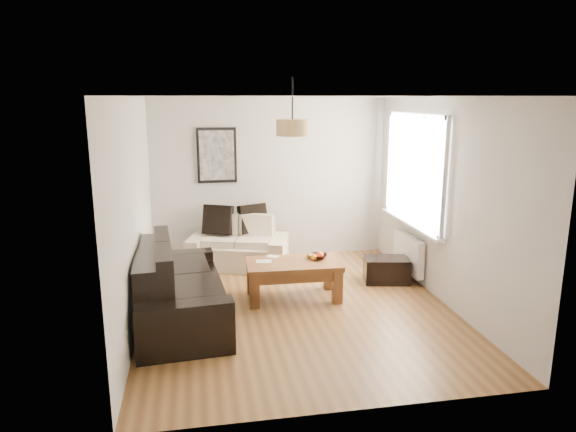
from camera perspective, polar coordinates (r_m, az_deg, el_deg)
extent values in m
plane|color=brown|center=(6.62, 0.93, -10.05)|extent=(4.50, 4.50, 0.00)
cube|color=white|center=(7.74, 13.15, -3.98)|extent=(0.10, 0.90, 0.52)
cylinder|color=tan|center=(6.40, 0.48, 9.75)|extent=(0.40, 0.40, 0.20)
cube|color=black|center=(7.56, 10.82, -5.87)|extent=(0.69, 0.51, 0.36)
cube|color=black|center=(8.16, -7.75, -0.42)|extent=(0.48, 0.32, 0.46)
cube|color=black|center=(8.21, -3.89, -0.29)|extent=(0.48, 0.30, 0.46)
imported|color=black|center=(6.88, 3.39, -4.48)|extent=(0.29, 0.29, 0.06)
sphere|color=orange|center=(6.81, 2.87, -4.58)|extent=(0.09, 0.09, 0.09)
sphere|color=#F34B14|center=(6.92, 3.59, -4.30)|extent=(0.10, 0.10, 0.09)
sphere|color=orange|center=(6.88, 2.36, -4.39)|extent=(0.07, 0.07, 0.07)
cube|color=silver|center=(6.76, -2.69, -5.03)|extent=(0.22, 0.17, 0.01)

